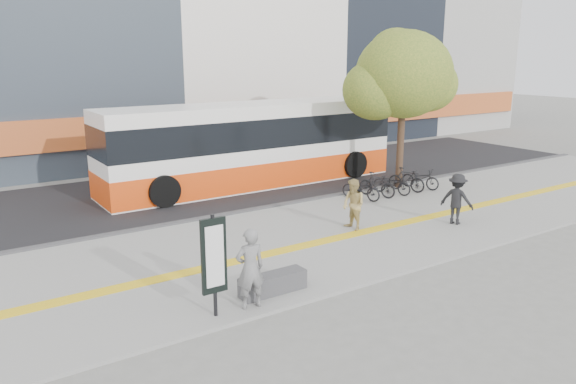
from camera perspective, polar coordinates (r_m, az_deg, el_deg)
ground at (r=15.17m, az=4.39°, el=-6.75°), size 120.00×120.00×0.00m
sidewalk at (r=16.29m, az=1.13°, el=-5.08°), size 40.00×7.00×0.08m
tactile_strip at (r=15.89m, az=2.16°, el=-5.41°), size 40.00×0.45×0.01m
street at (r=22.60m, az=-9.80°, el=0.16°), size 40.00×8.00×0.06m
curb at (r=19.12m, az=-4.88°, el=-2.11°), size 40.00×0.25×0.14m
bench at (r=12.75m, az=-1.56°, el=-9.39°), size 1.60×0.45×0.45m
signboard at (r=11.39m, az=-7.64°, el=-6.70°), size 0.55×0.10×2.20m
street_tree at (r=22.59m, az=11.58°, el=11.59°), size 4.40×3.80×6.31m
bus at (r=22.96m, az=-3.68°, el=4.67°), size 12.65×3.00×3.37m
bicycle_row at (r=21.80m, az=10.65°, el=0.94°), size 4.19×1.70×0.94m
seated_woman at (r=11.83m, az=-3.93°, el=-7.87°), size 0.69×0.50×1.77m
pedestrian_tan at (r=17.11m, az=6.77°, el=-1.31°), size 0.61×0.77×1.58m
pedestrian_dark at (r=18.37m, az=17.01°, el=-0.69°), size 0.95×1.20×1.63m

